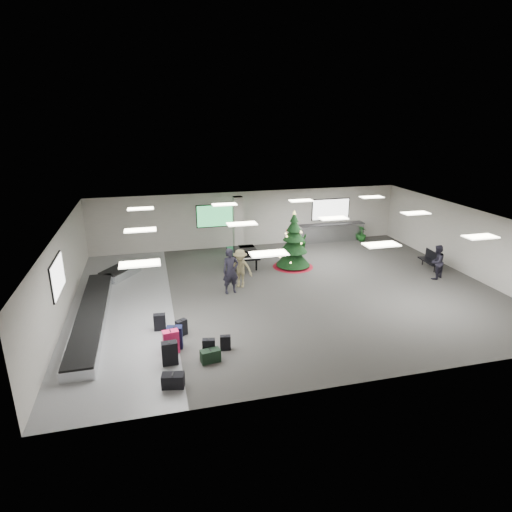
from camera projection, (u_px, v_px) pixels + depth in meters
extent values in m
plane|color=#353330|center=(287.00, 290.00, 18.80)|extent=(18.00, 18.00, 0.00)
cube|color=beige|center=(250.00, 219.00, 24.73)|extent=(18.00, 0.02, 3.20)
cube|color=beige|center=(367.00, 333.00, 11.86)|extent=(18.00, 0.02, 3.20)
cube|color=beige|center=(62.00, 274.00, 16.20)|extent=(0.02, 14.00, 3.20)
cube|color=beige|center=(467.00, 241.00, 20.39)|extent=(0.02, 14.00, 3.20)
cube|color=silver|center=(289.00, 220.00, 17.78)|extent=(18.00, 14.00, 0.02)
cube|color=gray|center=(121.00, 307.00, 17.17)|extent=(4.00, 14.00, 0.01)
cube|color=#AEA99F|center=(238.00, 226.00, 23.21)|extent=(0.50, 0.50, 3.20)
cube|color=green|center=(216.00, 216.00, 24.12)|extent=(2.20, 0.08, 1.30)
cube|color=white|center=(331.00, 209.00, 25.75)|extent=(2.40, 0.08, 1.30)
cube|color=white|center=(58.00, 276.00, 15.19)|extent=(0.08, 2.10, 1.30)
cube|color=white|center=(140.00, 264.00, 12.73)|extent=(1.20, 0.60, 0.04)
cube|color=white|center=(140.00, 230.00, 16.41)|extent=(1.20, 0.60, 0.04)
cube|color=white|center=(141.00, 209.00, 20.08)|extent=(1.20, 0.60, 0.04)
cube|color=white|center=(269.00, 254.00, 13.66)|extent=(1.20, 0.60, 0.04)
cube|color=white|center=(242.00, 224.00, 17.34)|extent=(1.20, 0.60, 0.04)
cube|color=white|center=(224.00, 204.00, 21.02)|extent=(1.20, 0.60, 0.04)
cube|color=white|center=(381.00, 245.00, 14.59)|extent=(1.20, 0.60, 0.04)
cube|color=white|center=(333.00, 218.00, 18.27)|extent=(1.20, 0.60, 0.04)
cube|color=white|center=(301.00, 201.00, 21.95)|extent=(1.20, 0.60, 0.04)
cube|color=white|center=(480.00, 237.00, 15.52)|extent=(1.20, 0.60, 0.04)
cube|color=white|center=(416.00, 213.00, 19.20)|extent=(1.20, 0.60, 0.04)
cube|color=white|center=(372.00, 197.00, 22.88)|extent=(1.20, 0.60, 0.04)
cube|color=silver|center=(92.00, 317.00, 15.96)|extent=(1.00, 8.00, 0.38)
cube|color=black|center=(91.00, 311.00, 15.89)|extent=(0.95, 7.90, 0.05)
cube|color=silver|center=(120.00, 272.00, 20.37)|extent=(1.97, 2.21, 0.38)
cube|color=black|center=(119.00, 268.00, 20.31)|extent=(1.87, 2.10, 0.05)
cube|color=silver|center=(331.00, 233.00, 25.91)|extent=(4.00, 0.60, 1.05)
cube|color=#2A2A2C|center=(332.00, 224.00, 25.74)|extent=(4.05, 0.65, 0.04)
cube|color=black|center=(170.00, 353.00, 13.16)|extent=(0.49, 0.28, 0.76)
cube|color=black|center=(169.00, 342.00, 13.04)|extent=(0.04, 0.16, 0.02)
cube|color=black|center=(209.00, 348.00, 13.61)|extent=(0.43, 0.28, 0.61)
cube|color=black|center=(209.00, 339.00, 13.51)|extent=(0.05, 0.13, 0.02)
cube|color=#E51D57|center=(171.00, 342.00, 13.78)|extent=(0.54, 0.35, 0.79)
cube|color=black|center=(170.00, 331.00, 13.65)|extent=(0.06, 0.17, 0.02)
cube|color=black|center=(181.00, 328.00, 14.91)|extent=(0.44, 0.39, 0.58)
cube|color=black|center=(181.00, 320.00, 14.82)|extent=(0.09, 0.12, 0.02)
cube|color=black|center=(175.00, 337.00, 14.08)|extent=(0.54, 0.37, 0.77)
cube|color=black|center=(174.00, 327.00, 13.96)|extent=(0.06, 0.18, 0.02)
cube|color=black|center=(210.00, 356.00, 13.35)|extent=(0.65, 0.40, 0.41)
cube|color=black|center=(210.00, 350.00, 13.28)|extent=(0.06, 0.19, 0.02)
cube|color=black|center=(225.00, 343.00, 14.02)|extent=(0.37, 0.23, 0.50)
cube|color=black|center=(225.00, 336.00, 13.94)|extent=(0.04, 0.11, 0.02)
cube|color=black|center=(160.00, 322.00, 15.28)|extent=(0.43, 0.26, 0.62)
cube|color=black|center=(159.00, 314.00, 15.17)|extent=(0.04, 0.14, 0.02)
cube|color=black|center=(173.00, 381.00, 12.10)|extent=(0.69, 0.46, 0.41)
cube|color=black|center=(173.00, 374.00, 12.04)|extent=(0.07, 0.21, 0.02)
cone|color=maroon|center=(293.00, 265.00, 21.71)|extent=(2.05, 2.05, 0.13)
cylinder|color=#3F2819|center=(293.00, 262.00, 21.64)|extent=(0.13, 0.13, 0.54)
cone|color=black|center=(293.00, 255.00, 21.54)|extent=(1.72, 1.72, 0.97)
cone|color=black|center=(294.00, 243.00, 21.33)|extent=(1.40, 1.40, 0.86)
cone|color=black|center=(294.00, 233.00, 21.16)|extent=(1.08, 1.08, 0.75)
cone|color=black|center=(294.00, 224.00, 21.03)|extent=(0.75, 0.75, 0.65)
cone|color=black|center=(294.00, 217.00, 20.91)|extent=(0.43, 0.43, 0.48)
cone|color=#FFE566|center=(294.00, 212.00, 20.83)|extent=(0.17, 0.17, 0.19)
cube|color=black|center=(243.00, 253.00, 21.45)|extent=(1.46, 1.64, 0.26)
cube|color=black|center=(246.00, 260.00, 20.66)|extent=(1.34, 0.30, 0.09)
cube|color=white|center=(246.00, 259.00, 20.62)|extent=(1.20, 0.15, 0.02)
cube|color=black|center=(245.00, 253.00, 20.80)|extent=(0.65, 0.04, 0.20)
cylinder|color=black|center=(234.00, 266.00, 20.88)|extent=(0.09, 0.09, 0.63)
cylinder|color=black|center=(256.00, 264.00, 21.11)|extent=(0.09, 0.09, 0.63)
cylinder|color=black|center=(240.00, 257.00, 22.19)|extent=(0.09, 0.09, 0.63)
cube|color=black|center=(429.00, 261.00, 21.35)|extent=(0.57, 1.40, 0.05)
cylinder|color=black|center=(435.00, 269.00, 20.91)|extent=(0.05, 0.05, 0.37)
cylinder|color=black|center=(422.00, 261.00, 21.92)|extent=(0.05, 0.05, 0.37)
cube|color=black|center=(433.00, 256.00, 21.32)|extent=(0.16, 1.37, 0.46)
imported|color=black|center=(231.00, 271.00, 18.24)|extent=(0.80, 0.60, 2.00)
imported|color=#908459|center=(240.00, 268.00, 18.93)|extent=(1.30, 1.12, 1.75)
imported|color=black|center=(437.00, 262.00, 19.90)|extent=(0.99, 0.90, 1.64)
imported|color=#154318|center=(303.00, 241.00, 24.69)|extent=(0.56, 0.57, 0.80)
imported|color=#154318|center=(362.00, 234.00, 25.94)|extent=(0.67, 0.67, 0.91)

